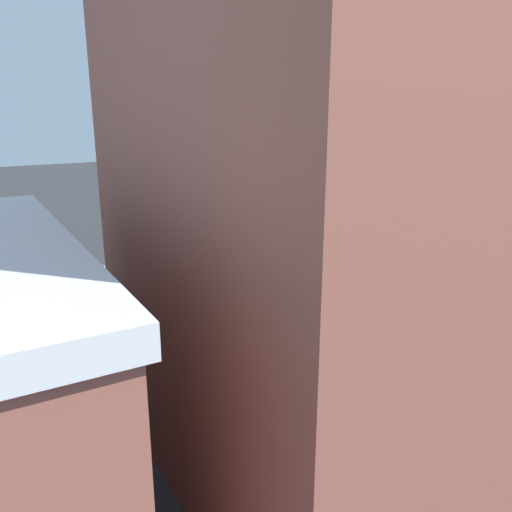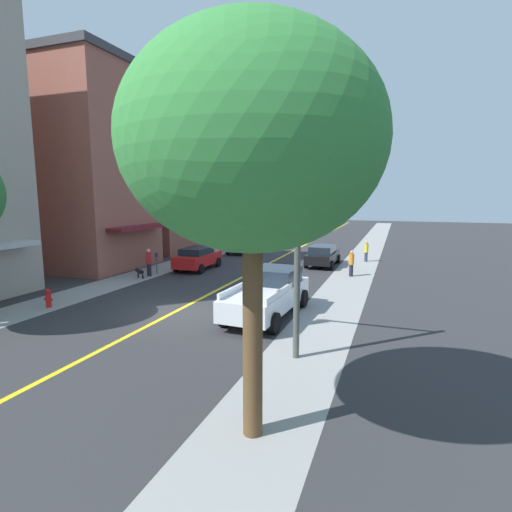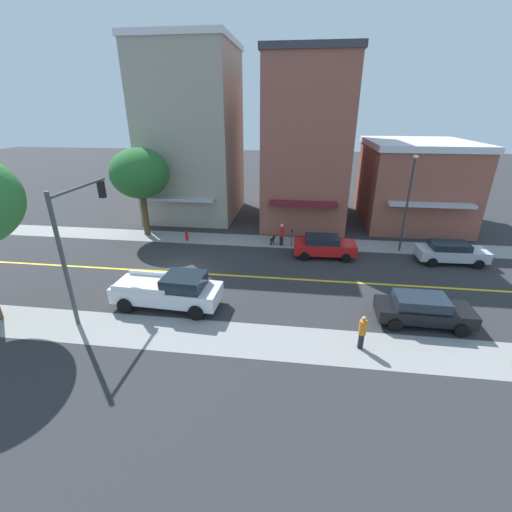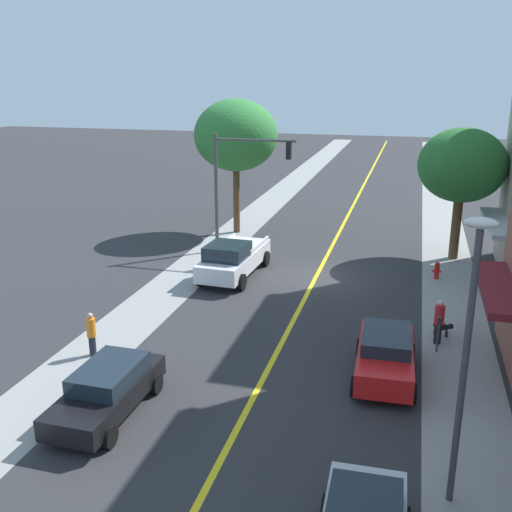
{
  "view_description": "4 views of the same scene",
  "coord_description": "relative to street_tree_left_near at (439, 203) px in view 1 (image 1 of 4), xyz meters",
  "views": [
    {
      "loc": [
        -23.92,
        15.28,
        9.66
      ],
      "look_at": [
        -0.86,
        1.95,
        1.9
      ],
      "focal_mm": 36.59,
      "sensor_mm": 36.0,
      "label": 1
    },
    {
      "loc": [
        9.07,
        -14.56,
        5.04
      ],
      "look_at": [
        1.84,
        5.56,
        1.8
      ],
      "focal_mm": 28.02,
      "sensor_mm": 36.0,
      "label": 2
    },
    {
      "loc": [
        19.33,
        7.73,
        9.86
      ],
      "look_at": [
        0.54,
        5.29,
        1.68
      ],
      "focal_mm": 24.15,
      "sensor_mm": 36.0,
      "label": 3
    },
    {
      "loc": [
        -4.36,
        27.98,
        9.79
      ],
      "look_at": [
        2.77,
        1.42,
        1.25
      ],
      "focal_mm": 41.72,
      "sensor_mm": 36.0,
      "label": 4
    }
  ],
  "objects": [
    {
      "name": "fire_hydrant",
      "position": [
        0.95,
        3.75,
        -4.64
      ],
      "size": [
        0.44,
        0.24,
        0.87
      ],
      "color": "red",
      "rests_on": "ground"
    },
    {
      "name": "red_sedan_left_curb",
      "position": [
        2.85,
        14.51,
        -4.26
      ],
      "size": [
        2.12,
        4.37,
        1.53
      ],
      "rotation": [
        0.0,
        0.0,
        1.6
      ],
      "color": "red",
      "rests_on": "ground"
    },
    {
      "name": "street_tree_left_near",
      "position": [
        0.0,
        0.0,
        0.0
      ],
      "size": [
        4.58,
        4.58,
        7.06
      ],
      "color": "brown",
      "rests_on": "ground"
    },
    {
      "name": "black_sedan_right_curb",
      "position": [
        10.7,
        18.9,
        -4.3
      ],
      "size": [
        2.04,
        4.53,
        1.48
      ],
      "rotation": [
        0.0,
        0.0,
        1.56
      ],
      "color": "black",
      "rests_on": "ground"
    },
    {
      "name": "pedestrian_orange_shirt",
      "position": [
        13.1,
        15.63,
        -4.2
      ],
      "size": [
        0.33,
        0.33,
        1.64
      ],
      "rotation": [
        0.0,
        0.0,
        5.9
      ],
      "color": "black",
      "rests_on": "ground"
    },
    {
      "name": "parking_meter",
      "position": [
        1.11,
        12.17,
        -4.16
      ],
      "size": [
        0.12,
        0.18,
        1.38
      ],
      "color": "#4C4C51",
      "rests_on": "ground"
    },
    {
      "name": "sidewalk_right",
      "position": [
        13.16,
        4.9,
        -5.07
      ],
      "size": [
        2.6,
        126.0,
        0.01
      ],
      "primitive_type": "cube",
      "color": "gray",
      "rests_on": "ground"
    },
    {
      "name": "traffic_light_mast",
      "position": [
        11.62,
        2.01,
        -0.63
      ],
      "size": [
        4.58,
        0.32,
        6.62
      ],
      "rotation": [
        0.0,
        0.0,
        3.14
      ],
      "color": "#474C47",
      "rests_on": "ground"
    },
    {
      "name": "white_pickup_truck",
      "position": [
        10.74,
        6.05,
        -4.13
      ],
      "size": [
        2.54,
        5.78,
        1.9
      ],
      "rotation": [
        0.0,
        0.0,
        1.52
      ],
      "color": "silver",
      "rests_on": "ground"
    },
    {
      "name": "sidewalk_left",
      "position": [
        0.32,
        4.9,
        -5.07
      ],
      "size": [
        2.6,
        126.0,
        0.01
      ],
      "primitive_type": "cube",
      "color": "gray",
      "rests_on": "ground"
    },
    {
      "name": "ground_plane",
      "position": [
        6.74,
        4.9,
        -5.07
      ],
      "size": [
        140.0,
        140.0,
        0.0
      ],
      "primitive_type": "plane",
      "color": "#2D2D30"
    },
    {
      "name": "road_centerline_stripe",
      "position": [
        6.74,
        4.9,
        -5.07
      ],
      "size": [
        0.2,
        126.0,
        0.0
      ],
      "primitive_type": "cube",
      "color": "yellow",
      "rests_on": "ground"
    },
    {
      "name": "pedestrian_red_shirt",
      "position": [
        1.08,
        11.38,
        -4.16
      ],
      "size": [
        0.37,
        0.37,
        1.74
      ],
      "rotation": [
        0.0,
        0.0,
        0.85
      ],
      "color": "black",
      "rests_on": "ground"
    },
    {
      "name": "street_tree_right_corner",
      "position": [
        13.07,
        -2.25,
        0.99
      ],
      "size": [
        5.11,
        5.11,
        8.27
      ],
      "color": "brown",
      "rests_on": "ground"
    },
    {
      "name": "brick_apartment_block",
      "position": [
        -6.74,
        12.92,
        1.96
      ],
      "size": [
        12.46,
        7.34,
        14.05
      ],
      "rotation": [
        0.0,
        0.0,
        -1.57
      ],
      "color": "#935142",
      "rests_on": "ground"
    },
    {
      "name": "small_dog",
      "position": [
        0.87,
        10.67,
        -4.68
      ],
      "size": [
        0.8,
        0.46,
        0.59
      ],
      "rotation": [
        0.0,
        0.0,
        2.84
      ],
      "color": "black",
      "rests_on": "ground"
    }
  ]
}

